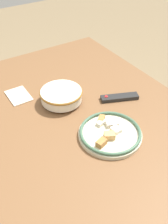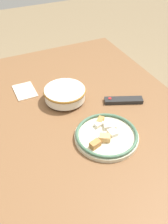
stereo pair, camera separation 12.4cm
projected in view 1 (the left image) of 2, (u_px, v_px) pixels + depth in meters
name	position (u px, v px, depth m)	size (l,w,h in m)	color
ground_plane	(81.00, 200.00, 1.75)	(8.00, 8.00, 0.00)	#7F6B4C
dining_table	(79.00, 126.00, 1.32)	(1.47, 1.08, 0.74)	brown
noodle_bowl	(61.00, 95.00, 1.33)	(0.22, 0.22, 0.07)	silver
food_plate	(110.00, 133.00, 1.16)	(0.28, 0.28, 0.05)	beige
tv_remote	(119.00, 97.00, 1.37)	(0.12, 0.20, 0.02)	black
folded_napkin	(19.00, 96.00, 1.39)	(0.15, 0.11, 0.01)	beige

